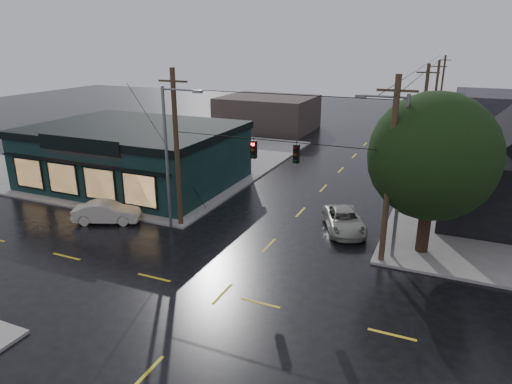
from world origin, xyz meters
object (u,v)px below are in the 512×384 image
at_px(corner_tree, 433,157).
at_px(suv_silver, 344,221).
at_px(utility_pole_ne, 381,262).
at_px(sedan_cream, 107,212).
at_px(utility_pole_nw, 181,225).

bearing_deg(corner_tree, suv_silver, 163.69).
height_order(corner_tree, utility_pole_ne, corner_tree).
bearing_deg(sedan_cream, corner_tree, -103.20).
xyz_separation_m(corner_tree, sedan_cream, (-19.77, -3.61, -5.00)).
bearing_deg(suv_silver, utility_pole_nw, 175.40).
bearing_deg(utility_pole_nw, corner_tree, 8.03).
relative_size(utility_pole_nw, utility_pole_ne, 1.00).
bearing_deg(utility_pole_ne, corner_tree, 47.42).
height_order(utility_pole_nw, sedan_cream, utility_pole_nw).
height_order(utility_pole_nw, utility_pole_ne, same).
bearing_deg(sedan_cream, utility_pole_ne, -108.73).
bearing_deg(corner_tree, utility_pole_ne, -132.58).
height_order(corner_tree, utility_pole_nw, corner_tree).
distance_m(utility_pole_nw, utility_pole_ne, 13.00).
relative_size(sedan_cream, suv_silver, 0.90).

